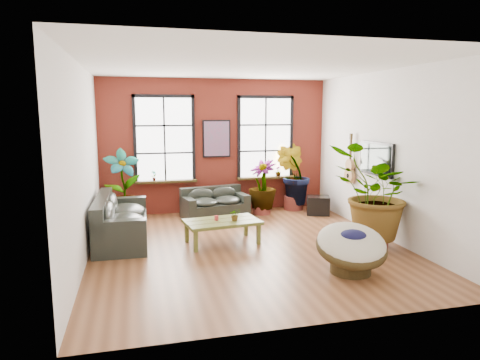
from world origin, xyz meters
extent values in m
cube|color=brown|center=(0.00, 0.00, -0.01)|extent=(6.00, 6.50, 0.02)
cube|color=white|center=(0.00, 0.00, 3.51)|extent=(6.00, 6.50, 0.02)
cube|color=maroon|center=(0.00, 3.26, 1.75)|extent=(6.00, 0.02, 3.50)
cube|color=silver|center=(0.00, -3.26, 1.75)|extent=(6.00, 0.02, 3.50)
cube|color=silver|center=(-3.01, 0.00, 1.75)|extent=(0.02, 6.50, 3.50)
cube|color=silver|center=(3.01, 0.00, 1.75)|extent=(0.02, 6.50, 3.50)
cube|color=white|center=(-1.35, 3.20, 1.95)|extent=(1.40, 0.02, 2.10)
cube|color=#30230D|center=(-1.35, 3.13, 0.87)|extent=(1.60, 0.22, 0.06)
cube|color=white|center=(1.35, 3.20, 1.95)|extent=(1.40, 0.02, 2.10)
cube|color=#30230D|center=(1.35, 3.13, 0.87)|extent=(1.60, 0.22, 0.06)
cube|color=black|center=(-0.17, 2.53, 0.19)|extent=(1.75, 1.09, 0.37)
cube|color=black|center=(-0.23, 2.82, 0.56)|extent=(1.64, 0.50, 0.38)
cube|color=black|center=(-0.88, 2.39, 0.47)|extent=(0.34, 0.82, 0.19)
cube|color=black|center=(0.53, 2.67, 0.47)|extent=(0.34, 0.82, 0.19)
ellipsoid|color=black|center=(-0.47, 2.43, 0.42)|extent=(0.80, 0.79, 0.21)
ellipsoid|color=black|center=(-0.52, 2.65, 0.56)|extent=(0.71, 0.34, 0.36)
ellipsoid|color=black|center=(0.14, 2.55, 0.42)|extent=(0.80, 0.79, 0.21)
ellipsoid|color=black|center=(0.10, 2.77, 0.56)|extent=(0.71, 0.34, 0.36)
cube|color=black|center=(-2.41, 1.01, 0.23)|extent=(1.04, 2.39, 0.46)
cube|color=black|center=(-2.79, 1.02, 0.70)|extent=(0.29, 2.38, 0.47)
cube|color=black|center=(-2.43, -0.05, 0.58)|extent=(1.00, 0.26, 0.24)
cube|color=black|center=(-2.39, 2.08, 0.58)|extent=(1.00, 0.26, 0.24)
ellipsoid|color=black|center=(-2.36, 0.54, 0.53)|extent=(0.86, 1.05, 0.26)
ellipsoid|color=black|center=(-2.65, 0.55, 0.70)|extent=(0.29, 1.04, 0.46)
ellipsoid|color=black|center=(-2.35, 1.48, 0.53)|extent=(0.86, 1.05, 0.26)
ellipsoid|color=black|center=(-2.63, 1.49, 0.70)|extent=(0.29, 1.04, 0.46)
cube|color=#4F581F|center=(-0.43, 0.36, 0.44)|extent=(1.58, 1.04, 0.06)
cube|color=#30230D|center=(-0.41, 0.22, 0.48)|extent=(1.47, 0.21, 0.00)
cube|color=#30230D|center=(-0.45, 0.50, 0.48)|extent=(1.47, 0.21, 0.00)
cube|color=#4F581F|center=(-1.03, -0.07, 0.21)|extent=(0.08, 0.08, 0.41)
cube|color=#4F581F|center=(0.27, 0.11, 0.21)|extent=(0.08, 0.08, 0.41)
cube|color=#4F581F|center=(-1.12, 0.60, 0.21)|extent=(0.08, 0.08, 0.41)
cube|color=#4F581F|center=(0.17, 0.78, 0.21)|extent=(0.08, 0.08, 0.41)
cylinder|color=#BD2F34|center=(-0.54, 0.40, 0.52)|extent=(0.10, 0.10, 0.10)
cylinder|color=#382C14|center=(1.32, -1.74, 0.13)|extent=(0.78, 0.78, 0.27)
torus|color=#382C14|center=(1.32, -1.74, 0.45)|extent=(1.35, 1.34, 0.53)
ellipsoid|color=beige|center=(1.32, -1.74, 0.51)|extent=(1.31, 1.36, 0.72)
ellipsoid|color=#121238|center=(1.31, -1.79, 0.65)|extent=(0.50, 0.43, 0.20)
cube|color=black|center=(0.00, 3.19, 1.95)|extent=(0.74, 0.04, 0.98)
cube|color=#0C7F8C|center=(0.00, 3.16, 1.95)|extent=(0.66, 0.02, 0.90)
cube|color=black|center=(2.95, 0.30, 1.65)|extent=(0.06, 1.25, 0.72)
cube|color=black|center=(2.92, 0.30, 1.65)|extent=(0.01, 1.15, 0.62)
cylinder|color=#B27F4C|center=(2.90, 1.35, 1.13)|extent=(0.09, 0.38, 0.38)
cylinder|color=#B27F4C|center=(2.90, 1.35, 1.38)|extent=(0.09, 0.30, 0.30)
cylinder|color=black|center=(2.90, 1.35, 1.13)|extent=(0.09, 0.11, 0.11)
cube|color=#30230D|center=(2.90, 1.35, 1.75)|extent=(0.04, 0.05, 0.55)
cube|color=#30230D|center=(2.90, 1.35, 2.07)|extent=(0.06, 0.06, 0.14)
cube|color=black|center=(2.49, 2.19, 0.24)|extent=(0.70, 0.65, 0.48)
cylinder|color=maroon|center=(-2.39, 2.62, 0.21)|extent=(0.67, 0.67, 0.41)
cylinder|color=maroon|center=(2.07, 2.88, 0.19)|extent=(0.62, 0.62, 0.38)
cylinder|color=maroon|center=(2.43, -0.63, 0.19)|extent=(0.67, 0.67, 0.38)
cylinder|color=maroon|center=(1.08, 2.59, 0.16)|extent=(0.53, 0.53, 0.33)
imported|color=#124517|center=(-2.41, 2.66, 0.97)|extent=(0.97, 0.77, 1.63)
imported|color=#124517|center=(2.06, 2.92, 0.97)|extent=(1.16, 1.12, 1.65)
imported|color=#124517|center=(2.39, -0.64, 1.09)|extent=(2.00, 1.85, 1.86)
imported|color=#124517|center=(1.10, 2.61, 0.78)|extent=(0.99, 0.99, 1.28)
imported|color=#124517|center=(-0.18, 0.28, 0.60)|extent=(0.24, 0.21, 0.25)
imported|color=#124517|center=(-1.65, 3.13, 1.04)|extent=(0.17, 0.17, 0.27)
imported|color=#124517|center=(1.70, 3.13, 1.04)|extent=(0.19, 0.19, 0.27)
camera|label=1|loc=(-2.09, -7.89, 2.65)|focal=32.00mm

